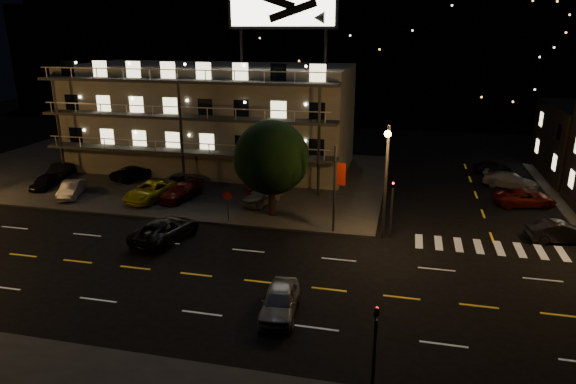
% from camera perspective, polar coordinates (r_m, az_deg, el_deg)
% --- Properties ---
extents(ground, '(140.00, 140.00, 0.00)m').
position_cam_1_polar(ground, '(30.77, -6.68, -9.50)').
color(ground, black).
rests_on(ground, ground).
extents(curb_nw, '(44.00, 24.00, 0.15)m').
position_cam_1_polar(curb_nw, '(53.25, -13.72, 2.05)').
color(curb_nw, '#31312F').
rests_on(curb_nw, ground).
extents(motel, '(28.00, 13.80, 18.10)m').
position_cam_1_polar(motel, '(53.95, -8.39, 8.31)').
color(motel, gray).
rests_on(motel, ground).
extents(hill_backdrop, '(120.00, 25.00, 24.00)m').
position_cam_1_polar(hill_backdrop, '(95.73, 3.94, 16.23)').
color(hill_backdrop, black).
rests_on(hill_backdrop, ground).
extents(streetlight_nc, '(0.44, 1.92, 8.00)m').
position_cam_1_polar(streetlight_nc, '(34.80, 10.86, 2.33)').
color(streetlight_nc, '#2D2D30').
rests_on(streetlight_nc, ground).
extents(signal_nw, '(0.20, 0.27, 4.60)m').
position_cam_1_polar(signal_nw, '(36.02, 11.48, -1.17)').
color(signal_nw, '#2D2D30').
rests_on(signal_nw, ground).
extents(signal_sw, '(0.20, 0.27, 4.60)m').
position_cam_1_polar(signal_sw, '(20.63, 9.60, -16.27)').
color(signal_sw, '#2D2D30').
rests_on(signal_sw, ground).
extents(banner_north, '(0.83, 0.16, 6.40)m').
position_cam_1_polar(banner_north, '(35.94, 5.32, 0.52)').
color(banner_north, '#2D2D30').
rests_on(banner_north, ground).
extents(stop_sign, '(0.91, 0.11, 2.61)m').
position_cam_1_polar(stop_sign, '(38.49, -6.72, -1.03)').
color(stop_sign, '#2D2D30').
rests_on(stop_sign, ground).
extents(tree, '(5.88, 5.67, 7.41)m').
position_cam_1_polar(tree, '(38.79, -1.93, 3.61)').
color(tree, black).
rests_on(tree, curb_nw).
extents(lot_car_0, '(2.12, 3.79, 1.22)m').
position_cam_1_polar(lot_car_0, '(51.41, -25.47, 1.03)').
color(lot_car_0, black).
rests_on(lot_car_0, curb_nw).
extents(lot_car_1, '(2.63, 4.32, 1.35)m').
position_cam_1_polar(lot_car_1, '(47.84, -22.95, 0.29)').
color(lot_car_1, gray).
rests_on(lot_car_1, curb_nw).
extents(lot_car_2, '(3.29, 5.64, 1.47)m').
position_cam_1_polar(lot_car_2, '(44.91, -15.02, 0.12)').
color(lot_car_2, yellow).
rests_on(lot_car_2, curb_nw).
extents(lot_car_3, '(2.87, 4.89, 1.33)m').
position_cam_1_polar(lot_car_3, '(44.41, -11.81, 0.06)').
color(lot_car_3, '#62150E').
rests_on(lot_car_3, curb_nw).
extents(lot_car_4, '(3.00, 4.59, 1.45)m').
position_cam_1_polar(lot_car_4, '(42.43, -2.86, -0.32)').
color(lot_car_4, gray).
rests_on(lot_car_4, curb_nw).
extents(lot_car_5, '(2.52, 4.40, 1.37)m').
position_cam_1_polar(lot_car_5, '(55.02, -23.78, 2.35)').
color(lot_car_5, black).
rests_on(lot_car_5, curb_nw).
extents(lot_car_6, '(3.63, 5.10, 1.29)m').
position_cam_1_polar(lot_car_6, '(51.49, -16.70, 2.10)').
color(lot_car_6, black).
rests_on(lot_car_6, curb_nw).
extents(lot_car_7, '(3.26, 4.86, 1.31)m').
position_cam_1_polar(lot_car_7, '(47.80, -11.61, 1.32)').
color(lot_car_7, gray).
rests_on(lot_car_7, curb_nw).
extents(lot_car_8, '(1.77, 4.11, 1.38)m').
position_cam_1_polar(lot_car_8, '(47.55, -11.89, 1.26)').
color(lot_car_8, black).
rests_on(lot_car_8, curb_nw).
extents(lot_car_9, '(2.92, 4.35, 1.36)m').
position_cam_1_polar(lot_car_9, '(45.21, -3.71, 0.74)').
color(lot_car_9, '#62150E').
rests_on(lot_car_9, curb_nw).
extents(side_car_0, '(4.53, 2.14, 1.44)m').
position_cam_1_polar(side_car_0, '(39.82, 28.04, -3.96)').
color(side_car_0, black).
rests_on(side_car_0, ground).
extents(side_car_1, '(5.28, 3.38, 1.35)m').
position_cam_1_polar(side_car_1, '(46.61, 24.84, -0.58)').
color(side_car_1, '#62150E').
rests_on(side_car_1, ground).
extents(side_car_2, '(5.17, 3.35, 1.39)m').
position_cam_1_polar(side_car_2, '(51.32, 23.50, 1.20)').
color(side_car_2, gray).
rests_on(side_car_2, ground).
extents(side_car_3, '(3.90, 2.32, 1.24)m').
position_cam_1_polar(side_car_3, '(56.02, 21.73, 2.63)').
color(side_car_3, black).
rests_on(side_car_3, ground).
extents(road_car_east, '(2.10, 4.45, 1.47)m').
position_cam_1_polar(road_car_east, '(26.78, -0.90, -12.00)').
color(road_car_east, gray).
rests_on(road_car_east, ground).
extents(road_car_west, '(3.66, 5.97, 1.54)m').
position_cam_1_polar(road_car_west, '(36.45, -13.47, -4.08)').
color(road_car_west, black).
rests_on(road_car_west, ground).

